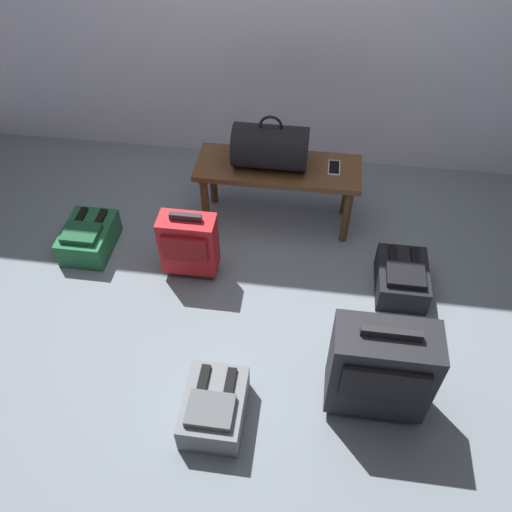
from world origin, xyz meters
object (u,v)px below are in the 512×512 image
at_px(backpack_grey, 214,407).
at_px(backpack_green, 89,237).
at_px(cell_phone, 334,168).
at_px(backpack_dark, 402,278).
at_px(suitcase_upright_charcoal, 380,369).
at_px(duffel_bag_black, 270,147).
at_px(suitcase_small_red, 189,244).
at_px(bench, 278,175).

distance_m(backpack_grey, backpack_green, 1.41).
bearing_deg(cell_phone, backpack_dark, -49.61).
bearing_deg(suitcase_upright_charcoal, backpack_grey, -166.32).
bearing_deg(backpack_green, cell_phone, 16.79).
bearing_deg(duffel_bag_black, suitcase_small_red, -127.09).
relative_size(duffel_bag_black, backpack_grey, 1.16).
bearing_deg(backpack_dark, duffel_bag_black, 148.95).
height_order(duffel_bag_black, cell_phone, duffel_bag_black).
xyz_separation_m(suitcase_small_red, backpack_grey, (0.31, -0.90, -0.15)).
distance_m(duffel_bag_black, suitcase_small_red, 0.74).
xyz_separation_m(backpack_green, backpack_dark, (1.90, -0.08, 0.00)).
bearing_deg(cell_phone, suitcase_upright_charcoal, -78.26).
xyz_separation_m(duffel_bag_black, backpack_dark, (0.83, -0.50, -0.48)).
relative_size(duffel_bag_black, suitcase_upright_charcoal, 0.75).
relative_size(suitcase_upright_charcoal, backpack_green, 1.55).
relative_size(bench, backpack_grey, 2.63).
bearing_deg(suitcase_upright_charcoal, duffel_bag_black, 117.44).
bearing_deg(cell_phone, backpack_grey, -108.07).
distance_m(cell_phone, suitcase_upright_charcoal, 1.31).
xyz_separation_m(bench, duffel_bag_black, (-0.05, -0.00, 0.20)).
bearing_deg(backpack_dark, suitcase_upright_charcoal, -103.19).
xyz_separation_m(cell_phone, suitcase_upright_charcoal, (0.26, -1.27, -0.14)).
relative_size(cell_phone, backpack_dark, 0.38).
bearing_deg(cell_phone, suitcase_small_red, -144.98).
height_order(bench, duffel_bag_black, duffel_bag_black).
bearing_deg(backpack_grey, backpack_green, 134.16).
height_order(suitcase_upright_charcoal, backpack_dark, suitcase_upright_charcoal).
xyz_separation_m(cell_phone, backpack_dark, (0.44, -0.52, -0.35)).
distance_m(suitcase_small_red, backpack_green, 0.69).
height_order(duffel_bag_black, suitcase_upright_charcoal, duffel_bag_black).
xyz_separation_m(suitcase_upright_charcoal, backpack_dark, (0.18, 0.75, -0.21)).
bearing_deg(backpack_dark, backpack_green, 177.62).
xyz_separation_m(suitcase_small_red, backpack_dark, (1.23, 0.03, -0.15)).
bearing_deg(duffel_bag_black, suitcase_upright_charcoal, -62.56).
xyz_separation_m(duffel_bag_black, suitcase_small_red, (-0.40, -0.53, -0.33)).
relative_size(bench, suitcase_upright_charcoal, 1.69).
xyz_separation_m(suitcase_upright_charcoal, backpack_green, (-1.72, 0.83, -0.21)).
distance_m(bench, backpack_green, 1.23).
distance_m(backpack_grey, backpack_dark, 1.31).
bearing_deg(backpack_dark, suitcase_small_red, -178.48).
distance_m(bench, suitcase_small_red, 0.71).
bearing_deg(backpack_green, duffel_bag_black, 21.35).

